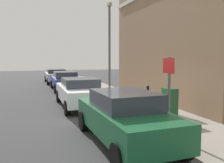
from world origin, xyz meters
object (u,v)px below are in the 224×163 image
object	(u,v)px
car_white	(80,92)
lamppost	(109,44)
utility_cabinet	(170,105)
bollard_near_cabinet	(148,96)
car_blue	(65,80)
street_sign	(169,84)
car_silver	(56,75)
car_green	(125,116)

from	to	relation	value
car_white	lamppost	world-z (taller)	lamppost
utility_cabinet	car_white	bearing A→B (deg)	123.28
bollard_near_cabinet	car_blue	bearing A→B (deg)	106.83
lamppost	car_white	bearing A→B (deg)	-130.17
bollard_near_cabinet	street_sign	xyz separation A→B (m)	(-1.20, -3.64, 0.96)
car_silver	car_green	bearing A→B (deg)	-179.43
street_sign	car_silver	bearing A→B (deg)	94.66
car_silver	bollard_near_cabinet	size ratio (longest dim) A/B	4.31
car_silver	lamppost	size ratio (longest dim) A/B	0.78
car_silver	utility_cabinet	size ratio (longest dim) A/B	3.89
car_silver	bollard_near_cabinet	world-z (taller)	car_silver
car_green	utility_cabinet	distance (m)	2.85
bollard_near_cabinet	car_white	bearing A→B (deg)	143.37
car_silver	street_sign	xyz separation A→B (m)	(1.46, -17.86, 0.93)
car_white	street_sign	size ratio (longest dim) A/B	1.92
car_green	car_white	size ratio (longest dim) A/B	0.97
bollard_near_cabinet	car_silver	bearing A→B (deg)	100.59
car_blue	bollard_near_cabinet	distance (m)	8.88
car_silver	utility_cabinet	bearing A→B (deg)	-170.91
street_sign	car_white	bearing A→B (deg)	104.96
car_silver	utility_cabinet	xyz separation A→B (m)	(2.56, -16.19, -0.05)
car_blue	utility_cabinet	xyz separation A→B (m)	(2.47, -10.47, -0.07)
car_silver	utility_cabinet	distance (m)	16.39
car_blue	car_green	bearing A→B (deg)	-179.50
car_white	street_sign	xyz separation A→B (m)	(1.51, -5.66, 0.91)
car_blue	street_sign	xyz separation A→B (m)	(1.37, -12.14, 0.91)
car_white	utility_cabinet	world-z (taller)	car_white
car_blue	bollard_near_cabinet	xyz separation A→B (m)	(2.57, -8.50, -0.04)
car_white	lamppost	distance (m)	4.71
car_silver	street_sign	world-z (taller)	street_sign
car_white	lamppost	bearing A→B (deg)	-40.08
utility_cabinet	bollard_near_cabinet	distance (m)	1.97
car_white	bollard_near_cabinet	distance (m)	3.39
utility_cabinet	bollard_near_cabinet	size ratio (longest dim) A/B	1.11
car_blue	bollard_near_cabinet	size ratio (longest dim) A/B	3.97
utility_cabinet	bollard_near_cabinet	xyz separation A→B (m)	(0.10, 1.97, 0.02)
bollard_near_cabinet	lamppost	size ratio (longest dim) A/B	0.18
lamppost	car_silver	bearing A→B (deg)	105.20
car_white	utility_cabinet	bearing A→B (deg)	-146.63
car_green	car_blue	bearing A→B (deg)	-1.25
utility_cabinet	car_green	bearing A→B (deg)	-148.19
bollard_near_cabinet	lamppost	distance (m)	5.68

